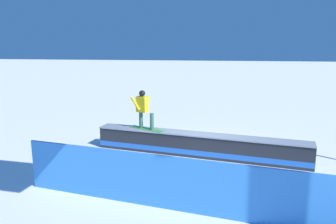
% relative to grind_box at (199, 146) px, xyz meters
% --- Properties ---
extents(ground_plane, '(120.00, 120.00, 0.00)m').
position_rel_grind_box_xyz_m(ground_plane, '(0.00, 0.00, -0.36)').
color(ground_plane, white).
extents(grind_box, '(7.28, 2.00, 0.78)m').
position_rel_grind_box_xyz_m(grind_box, '(0.00, 0.00, 0.00)').
color(grind_box, '#21252A').
rests_on(grind_box, ground_plane).
extents(snowboarder, '(1.41, 0.89, 1.38)m').
position_rel_grind_box_xyz_m(snowboarder, '(2.00, -0.42, 1.17)').
color(snowboarder, green).
rests_on(snowboarder, grind_box).
extents(safety_fence, '(8.49, 1.69, 1.30)m').
position_rel_grind_box_xyz_m(safety_fence, '(0.00, 3.88, 0.29)').
color(safety_fence, '#3483DD').
rests_on(safety_fence, ground_plane).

